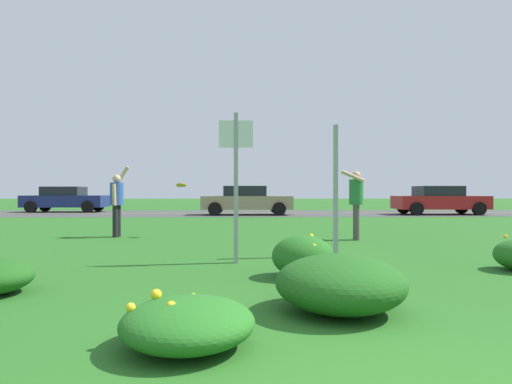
# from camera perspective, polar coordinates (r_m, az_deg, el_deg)

# --- Properties ---
(ground_plane) EXTENTS (120.00, 120.00, 0.00)m
(ground_plane) POSITION_cam_1_polar(r_m,az_deg,el_deg) (13.20, 2.50, -5.04)
(ground_plane) COLOR #26601E
(highway_strip) EXTENTS (120.00, 7.26, 0.01)m
(highway_strip) POSITION_cam_1_polar(r_m,az_deg,el_deg) (24.02, 0.69, -2.73)
(highway_strip) COLOR #424244
(highway_strip) RESTS_ON ground
(highway_center_stripe) EXTENTS (120.00, 0.16, 0.00)m
(highway_center_stripe) POSITION_cam_1_polar(r_m,az_deg,el_deg) (24.02, 0.69, -2.72)
(highway_center_stripe) COLOR yellow
(highway_center_stripe) RESTS_ON ground
(daylily_clump_front_left) EXTENTS (1.02, 1.06, 0.40)m
(daylily_clump_front_left) POSITION_cam_1_polar(r_m,az_deg,el_deg) (3.54, -8.73, -16.23)
(daylily_clump_front_left) COLOR #23661E
(daylily_clump_front_left) RESTS_ON ground
(daylily_clump_near_camera) EXTENTS (1.27, 1.33, 0.56)m
(daylily_clump_near_camera) POSITION_cam_1_polar(r_m,az_deg,el_deg) (4.50, 10.74, -11.42)
(daylily_clump_near_camera) COLOR #1E5619
(daylily_clump_near_camera) RESTS_ON ground
(daylily_clump_front_center) EXTENTS (0.85, 0.82, 0.59)m
(daylily_clump_front_center) POSITION_cam_1_polar(r_m,az_deg,el_deg) (6.18, 6.01, -8.18)
(daylily_clump_front_center) COLOR #23661E
(daylily_clump_front_center) RESTS_ON ground
(sign_post_near_path) EXTENTS (0.56, 0.10, 2.47)m
(sign_post_near_path) POSITION_cam_1_polar(r_m,az_deg,el_deg) (7.32, -2.59, 2.60)
(sign_post_near_path) COLOR #93969B
(sign_post_near_path) RESTS_ON ground
(sign_post_by_roadside) EXTENTS (0.07, 0.10, 2.39)m
(sign_post_by_roadside) POSITION_cam_1_polar(r_m,az_deg,el_deg) (8.18, 10.17, 0.18)
(sign_post_by_roadside) COLOR #93969B
(sign_post_by_roadside) RESTS_ON ground
(person_thrower_blue_shirt) EXTENTS (0.45, 0.51, 1.85)m
(person_thrower_blue_shirt) POSITION_cam_1_polar(r_m,az_deg,el_deg) (12.02, -17.41, -0.92)
(person_thrower_blue_shirt) COLOR #2D4C9E
(person_thrower_blue_shirt) RESTS_ON ground
(person_catcher_green_shirt) EXTENTS (0.58, 0.51, 1.70)m
(person_catcher_green_shirt) POSITION_cam_1_polar(r_m,az_deg,el_deg) (11.04, 12.70, -0.82)
(person_catcher_green_shirt) COLOR #287038
(person_catcher_green_shirt) RESTS_ON ground
(frisbee_orange) EXTENTS (0.26, 0.26, 0.11)m
(frisbee_orange) POSITION_cam_1_polar(r_m,az_deg,el_deg) (11.67, -9.58, 0.87)
(frisbee_orange) COLOR orange
(car_navy_leftmost) EXTENTS (4.50, 2.00, 1.45)m
(car_navy_leftmost) POSITION_cam_1_polar(r_m,az_deg,el_deg) (27.57, -23.25, -0.84)
(car_navy_leftmost) COLOR navy
(car_navy_leftmost) RESTS_ON ground
(car_tan_center_left) EXTENTS (4.50, 2.00, 1.45)m
(car_tan_center_left) POSITION_cam_1_polar(r_m,az_deg,el_deg) (22.35, -1.23, -1.05)
(car_tan_center_left) COLOR #937F60
(car_tan_center_left) RESTS_ON ground
(car_red_center_right) EXTENTS (4.50, 2.00, 1.45)m
(car_red_center_right) POSITION_cam_1_polar(r_m,az_deg,el_deg) (24.45, 22.46, -0.96)
(car_red_center_right) COLOR maroon
(car_red_center_right) RESTS_ON ground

